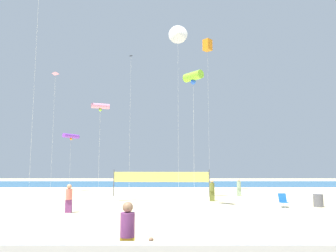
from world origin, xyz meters
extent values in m
plane|color=beige|center=(0.00, 0.00, 0.00)|extent=(120.00, 120.00, 0.00)
cube|color=#28608C|center=(0.00, 35.06, 0.00)|extent=(120.00, 20.00, 0.01)
cube|color=gold|center=(-1.87, -9.68, 0.38)|extent=(0.36, 0.22, 0.76)
cylinder|color=#7A3872|center=(-1.87, -9.68, 1.08)|extent=(0.38, 0.38, 0.63)
sphere|color=#997051|center=(-1.87, -9.68, 1.53)|extent=(0.28, 0.28, 0.28)
cylinder|color=#2D2D33|center=(-1.25, -9.69, 0.49)|extent=(0.17, 0.17, 0.29)
sphere|color=#997051|center=(-1.25, -9.69, 0.70)|extent=(0.13, 0.13, 0.13)
cube|color=#99B28C|center=(5.63, 11.70, 0.36)|extent=(0.35, 0.21, 0.72)
cylinder|color=#99B28C|center=(5.63, 11.70, 1.02)|extent=(0.36, 0.36, 0.60)
sphere|color=beige|center=(5.63, 11.70, 1.46)|extent=(0.27, 0.27, 0.27)
cube|color=#7A3872|center=(-6.53, 0.75, 0.37)|extent=(0.35, 0.21, 0.74)
cylinder|color=#EA7260|center=(-6.53, 0.75, 1.05)|extent=(0.37, 0.37, 0.61)
sphere|color=tan|center=(-6.53, 0.75, 1.49)|extent=(0.27, 0.27, 0.27)
cube|color=olive|center=(2.61, 7.31, 0.38)|extent=(0.37, 0.22, 0.76)
cylinder|color=olive|center=(2.61, 7.31, 1.08)|extent=(0.38, 0.38, 0.63)
sphere|color=beige|center=(2.61, 7.31, 1.54)|extent=(0.28, 0.28, 0.28)
cube|color=#1959B2|center=(6.75, 3.23, 0.32)|extent=(0.52, 0.48, 0.03)
cube|color=#1959B2|center=(6.75, 3.52, 0.60)|extent=(0.52, 0.23, 0.57)
cylinder|color=silver|center=(6.75, 3.08, 0.16)|extent=(0.03, 0.03, 0.32)
cylinder|color=silver|center=(6.75, 3.37, 0.16)|extent=(0.03, 0.03, 0.32)
cylinder|color=#595960|center=(9.11, 3.52, 0.41)|extent=(0.63, 0.63, 0.83)
cylinder|color=#4C4C51|center=(-5.74, 11.73, 1.20)|extent=(0.08, 0.08, 2.40)
cylinder|color=#4C4C51|center=(2.90, 11.26, 1.20)|extent=(0.08, 0.08, 2.40)
cube|color=#EAE566|center=(-1.42, 11.49, 1.73)|extent=(8.64, 0.49, 0.90)
cube|color=white|center=(6.02, 3.13, 0.14)|extent=(0.35, 0.18, 0.28)
cylinder|color=silver|center=(-6.02, 6.34, 3.64)|extent=(0.01, 0.01, 7.28)
cylinder|color=pink|center=(-6.02, 6.34, 7.28)|extent=(1.42, 0.90, 0.40)
sphere|color=#8CD833|center=(-6.02, 6.34, 6.98)|extent=(0.24, 0.24, 0.24)
cylinder|color=silver|center=(-4.64, 14.32, 7.02)|extent=(0.01, 0.01, 14.05)
pyramid|color=black|center=(-4.65, 14.30, 14.09)|extent=(0.45, 0.45, 0.25)
cylinder|color=silver|center=(-11.50, 11.77, 5.71)|extent=(0.01, 0.01, 11.41)
pyramid|color=pink|center=(-11.51, 11.79, 11.47)|extent=(0.65, 0.66, 0.27)
cylinder|color=silver|center=(0.93, 3.48, 4.42)|extent=(0.01, 0.01, 8.83)
cylinder|color=#8CD833|center=(0.93, 3.48, 8.83)|extent=(1.42, 1.50, 0.60)
sphere|color=blue|center=(0.93, 3.48, 8.43)|extent=(0.36, 0.36, 0.36)
cylinder|color=silver|center=(3.78, 18.10, 8.33)|extent=(0.01, 0.01, 16.67)
cube|color=orange|center=(3.78, 18.10, 16.67)|extent=(1.16, 1.16, 1.31)
cylinder|color=silver|center=(-11.72, 18.26, 3.05)|extent=(0.01, 0.01, 6.09)
cylinder|color=purple|center=(-11.72, 18.26, 6.09)|extent=(1.48, 2.17, 0.46)
sphere|color=orange|center=(-11.72, 18.26, 5.76)|extent=(0.28, 0.28, 0.28)
cylinder|color=silver|center=(0.06, 8.94, 7.11)|extent=(0.01, 0.01, 14.22)
cone|color=white|center=(0.06, 8.94, 14.22)|extent=(1.69, 0.54, 1.66)
cylinder|color=silver|center=(-9.91, 3.25, 9.44)|extent=(0.01, 0.01, 18.89)
camera|label=1|loc=(-0.80, -18.62, 2.58)|focal=35.25mm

